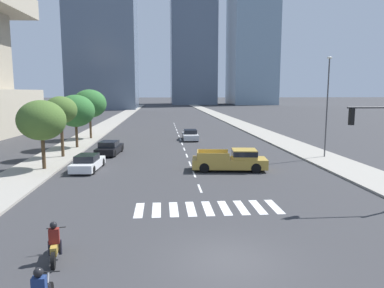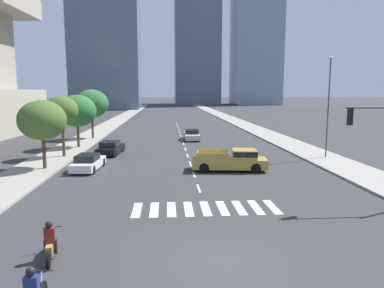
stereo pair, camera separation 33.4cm
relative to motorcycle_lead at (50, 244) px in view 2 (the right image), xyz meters
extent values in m
plane|color=#333335|center=(6.31, -0.61, -0.58)|extent=(800.00, 800.00, 0.00)
cube|color=gray|center=(18.70, 29.39, -0.51)|extent=(4.00, 260.00, 0.15)
cube|color=gray|center=(-6.08, 29.39, -0.51)|extent=(4.00, 260.00, 0.15)
cube|color=silver|center=(2.71, 5.39, -0.58)|extent=(0.45, 2.43, 0.01)
cube|color=silver|center=(3.61, 5.39, -0.58)|extent=(0.45, 2.43, 0.01)
cube|color=silver|center=(4.51, 5.39, -0.58)|extent=(0.45, 2.43, 0.01)
cube|color=silver|center=(5.41, 5.39, -0.58)|extent=(0.45, 2.43, 0.01)
cube|color=silver|center=(6.31, 5.39, -0.58)|extent=(0.45, 2.43, 0.01)
cube|color=silver|center=(7.21, 5.39, -0.58)|extent=(0.45, 2.43, 0.01)
cube|color=silver|center=(8.11, 5.39, -0.58)|extent=(0.45, 2.43, 0.01)
cube|color=silver|center=(9.01, 5.39, -0.58)|extent=(0.45, 2.43, 0.01)
cube|color=silver|center=(9.91, 5.39, -0.58)|extent=(0.45, 2.43, 0.01)
cube|color=silver|center=(6.31, 9.39, -0.58)|extent=(0.14, 2.00, 0.01)
cube|color=silver|center=(6.31, 13.39, -0.58)|extent=(0.14, 2.00, 0.01)
cube|color=silver|center=(6.31, 17.39, -0.58)|extent=(0.14, 2.00, 0.01)
cube|color=silver|center=(6.31, 21.39, -0.58)|extent=(0.14, 2.00, 0.01)
cube|color=silver|center=(6.31, 25.39, -0.58)|extent=(0.14, 2.00, 0.01)
cube|color=silver|center=(6.31, 29.39, -0.58)|extent=(0.14, 2.00, 0.01)
cube|color=silver|center=(6.31, 33.39, -0.58)|extent=(0.14, 2.00, 0.01)
cube|color=silver|center=(6.31, 37.39, -0.58)|extent=(0.14, 2.00, 0.01)
cube|color=silver|center=(6.31, 41.39, -0.58)|extent=(0.14, 2.00, 0.01)
cube|color=silver|center=(6.31, 45.39, -0.58)|extent=(0.14, 2.00, 0.01)
cube|color=silver|center=(6.31, 49.39, -0.58)|extent=(0.14, 2.00, 0.01)
cube|color=silver|center=(6.31, 53.39, -0.58)|extent=(0.14, 2.00, 0.01)
cube|color=silver|center=(6.31, 57.39, -0.58)|extent=(0.14, 2.00, 0.01)
cylinder|color=black|center=(-0.13, 0.73, -0.28)|extent=(0.23, 0.61, 0.60)
cylinder|color=black|center=(0.13, -0.70, -0.28)|extent=(0.23, 0.61, 0.60)
cube|color=#B28E38|center=(0.00, 0.02, -0.06)|extent=(0.42, 1.18, 0.32)
cylinder|color=#B2B2B7|center=(-0.12, 0.63, 0.02)|extent=(0.12, 0.32, 0.67)
cylinder|color=black|center=(-0.12, 0.68, 0.39)|extent=(0.70, 0.16, 0.04)
cube|color=maroon|center=(0.01, -0.08, 0.37)|extent=(0.40, 0.30, 0.55)
sphere|color=black|center=(0.01, -0.08, 0.78)|extent=(0.26, 0.26, 0.26)
cylinder|color=black|center=(-0.18, -0.02, -0.11)|extent=(0.14, 0.14, 0.55)
cylinder|color=black|center=(0.17, 0.05, -0.11)|extent=(0.14, 0.14, 0.55)
cylinder|color=#B2B2B7|center=(0.61, -2.83, 0.02)|extent=(0.07, 0.32, 0.67)
cylinder|color=black|center=(0.60, -2.78, 0.39)|extent=(0.70, 0.06, 0.04)
cube|color=navy|center=(0.63, -3.56, 0.37)|extent=(0.37, 0.25, 0.55)
sphere|color=black|center=(0.63, -3.56, 0.78)|extent=(0.26, 0.26, 0.26)
cube|color=#B28E38|center=(9.17, 14.52, 0.01)|extent=(5.95, 2.69, 0.75)
cube|color=#B28E38|center=(10.31, 14.39, 0.74)|extent=(2.05, 2.08, 0.70)
cube|color=black|center=(10.31, 14.39, 0.82)|extent=(2.07, 2.12, 0.39)
cube|color=#B28E38|center=(8.02, 15.64, 0.66)|extent=(2.41, 0.36, 0.55)
cube|color=#B28E38|center=(7.80, 13.69, 0.66)|extent=(2.41, 0.36, 0.55)
cube|color=#B28E38|center=(6.71, 14.80, 0.66)|extent=(0.30, 1.96, 0.55)
cylinder|color=black|center=(11.22, 15.21, -0.20)|extent=(0.78, 0.34, 0.76)
cylinder|color=black|center=(11.01, 13.38, -0.20)|extent=(0.78, 0.34, 0.76)
cylinder|color=black|center=(7.33, 15.66, -0.20)|extent=(0.78, 0.34, 0.76)
cylinder|color=black|center=(7.12, 13.83, -0.20)|extent=(0.78, 0.34, 0.76)
cube|color=silver|center=(-1.90, 15.61, -0.13)|extent=(2.06, 4.58, 0.60)
cube|color=black|center=(-1.92, 15.39, 0.42)|extent=(1.67, 2.11, 0.50)
cylinder|color=black|center=(-2.57, 17.18, -0.26)|extent=(0.27, 0.65, 0.64)
cylinder|color=black|center=(-1.01, 17.07, -0.26)|extent=(0.27, 0.65, 0.64)
cylinder|color=black|center=(-2.79, 14.16, -0.26)|extent=(0.27, 0.65, 0.64)
cylinder|color=black|center=(-1.24, 14.04, -0.26)|extent=(0.27, 0.65, 0.64)
cube|color=#B7BABF|center=(7.55, 32.92, -0.10)|extent=(1.96, 4.77, 0.64)
cube|color=black|center=(7.55, 33.16, 0.46)|extent=(1.69, 2.16, 0.49)
cylinder|color=black|center=(8.36, 31.29, -0.26)|extent=(0.23, 0.64, 0.64)
cylinder|color=black|center=(6.67, 31.32, -0.26)|extent=(0.23, 0.64, 0.64)
cylinder|color=black|center=(8.43, 34.51, -0.26)|extent=(0.23, 0.64, 0.64)
cylinder|color=black|center=(6.73, 34.55, -0.26)|extent=(0.23, 0.64, 0.64)
cube|color=black|center=(-1.24, 22.85, -0.11)|extent=(2.32, 4.80, 0.63)
cube|color=black|center=(-1.26, 22.62, 0.47)|extent=(1.83, 2.24, 0.53)
cylinder|color=black|center=(-1.91, 24.50, -0.26)|extent=(0.28, 0.66, 0.64)
cylinder|color=black|center=(-0.24, 24.33, -0.26)|extent=(0.28, 0.66, 0.64)
cylinder|color=black|center=(-2.23, 21.37, -0.26)|extent=(0.28, 0.66, 0.64)
cylinder|color=black|center=(-0.57, 21.19, -0.26)|extent=(0.28, 0.66, 0.64)
cube|color=black|center=(13.73, 5.05, 4.26)|extent=(0.20, 0.28, 0.90)
sphere|color=red|center=(13.73, 5.05, 4.56)|extent=(0.18, 0.18, 0.18)
sphere|color=orange|center=(13.73, 5.05, 4.26)|extent=(0.18, 0.18, 0.18)
sphere|color=green|center=(13.73, 5.05, 3.96)|extent=(0.18, 0.18, 0.18)
cylinder|color=#3F3F42|center=(19.00, 19.05, 4.01)|extent=(0.12, 0.12, 8.89)
ellipsoid|color=beige|center=(19.00, 19.05, 8.55)|extent=(0.50, 0.24, 0.20)
cylinder|color=#4C3823|center=(-5.28, 15.70, 0.73)|extent=(0.28, 0.28, 2.34)
ellipsoid|color=#426028|center=(-5.28, 15.70, 3.36)|extent=(3.65, 3.65, 3.10)
cylinder|color=#4C3823|center=(-5.28, 21.12, 1.14)|extent=(0.28, 0.28, 3.14)
ellipsoid|color=#426028|center=(-5.28, 21.12, 3.88)|extent=(2.95, 2.95, 2.50)
cylinder|color=#4C3823|center=(-5.28, 26.80, 0.73)|extent=(0.28, 0.28, 2.32)
ellipsoid|color=#2D662D|center=(-5.28, 26.80, 3.51)|extent=(4.05, 4.05, 3.44)
cylinder|color=#4C3823|center=(-5.28, 34.58, 0.94)|extent=(0.28, 0.28, 2.76)
ellipsoid|color=#2D662D|center=(-5.28, 34.58, 4.03)|extent=(4.26, 4.26, 3.62)
cube|color=#7A93A8|center=(48.32, 165.84, 39.08)|extent=(20.84, 26.62, 79.32)
camera|label=1|loc=(3.94, -12.81, 5.51)|focal=33.71mm
camera|label=2|loc=(4.27, -12.84, 5.51)|focal=33.71mm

